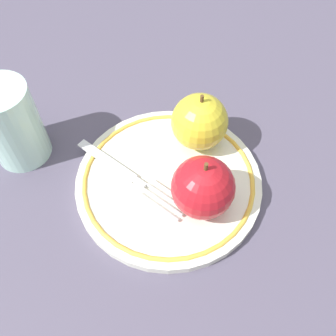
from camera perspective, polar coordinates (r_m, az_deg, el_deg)
ground_plane at (r=0.48m, az=-0.56°, el=-2.77°), size 2.00×2.00×0.00m
plate at (r=0.48m, az=-0.00°, el=-1.86°), size 0.24×0.24×0.02m
apple_red_whole at (r=0.42m, az=5.35°, el=-2.97°), size 0.07×0.07×0.08m
apple_second_whole at (r=0.48m, az=4.83°, el=7.03°), size 0.07×0.07×0.08m
fork at (r=0.48m, az=-6.38°, el=-0.86°), size 0.16×0.10×0.00m
drinking_glass at (r=0.51m, az=-22.76°, el=6.17°), size 0.07×0.07×0.11m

